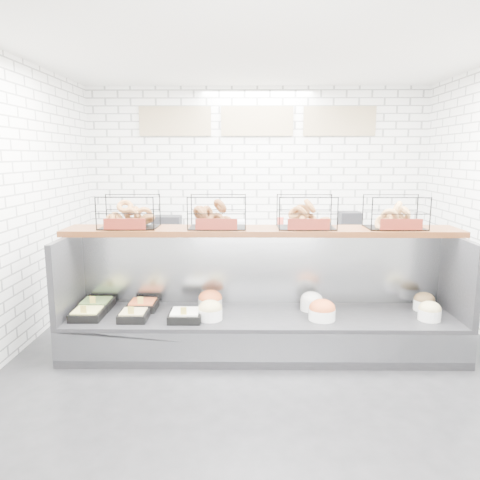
{
  "coord_description": "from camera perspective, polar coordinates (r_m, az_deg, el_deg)",
  "views": [
    {
      "loc": [
        -0.17,
        -4.29,
        2.0
      ],
      "look_at": [
        -0.23,
        0.45,
        1.15
      ],
      "focal_mm": 35.0,
      "sensor_mm": 36.0,
      "label": 1
    }
  ],
  "objects": [
    {
      "name": "ground",
      "position": [
        4.74,
        2.75,
        -14.76
      ],
      "size": [
        5.5,
        5.5,
        0.0
      ],
      "primitive_type": "plane",
      "color": "black",
      "rests_on": "ground"
    },
    {
      "name": "room_shell",
      "position": [
        4.9,
        2.7,
        10.88
      ],
      "size": [
        5.02,
        5.51,
        3.01
      ],
      "color": "white",
      "rests_on": "ground"
    },
    {
      "name": "display_case",
      "position": [
        4.93,
        2.48,
        -9.64
      ],
      "size": [
        4.0,
        0.9,
        1.2
      ],
      "color": "black",
      "rests_on": "ground"
    },
    {
      "name": "bagel_shelf",
      "position": [
        4.86,
        2.64,
        2.81
      ],
      "size": [
        4.1,
        0.5,
        0.4
      ],
      "color": "#411F0E",
      "rests_on": "display_case"
    },
    {
      "name": "prep_counter",
      "position": [
        6.9,
        2.03,
        -2.61
      ],
      "size": [
        4.0,
        0.6,
        1.2
      ],
      "color": "#93969B",
      "rests_on": "ground"
    }
  ]
}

